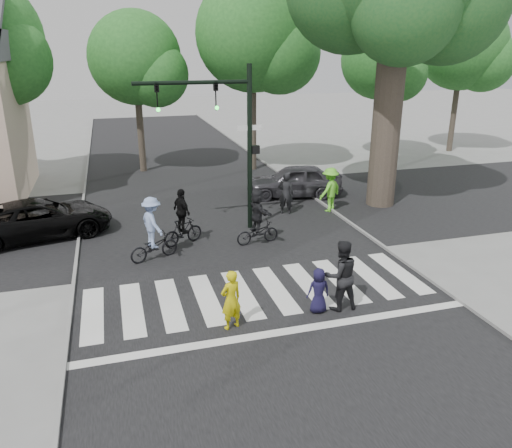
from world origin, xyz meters
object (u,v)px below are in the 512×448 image
Objects in this scene: pedestrian_child at (319,291)px; cyclist_mid at (182,222)px; pedestrian_adult at (341,275)px; cyclist_left at (153,233)px; cyclist_right at (257,220)px; pedestrian_woman at (231,300)px; car_suv at (40,219)px; traffic_signal at (227,126)px; car_grey at (294,181)px.

cyclist_mid reaches higher than pedestrian_child.
cyclist_mid is at bearing -60.21° from pedestrian_adult.
cyclist_left is 3.63m from cyclist_right.
pedestrian_woman is 5.87m from cyclist_mid.
cyclist_left is at bearing -144.07° from car_suv.
pedestrian_adult is 0.91× the size of cyclist_left.
pedestrian_woman is 0.73× the size of cyclist_left.
cyclist_left is (-2.96, -2.05, -2.99)m from traffic_signal.
traffic_signal reaches higher than pedestrian_adult.
car_suv is (-3.72, 3.25, -0.22)m from cyclist_left.
cyclist_mid reaches higher than car_suv.
pedestrian_adult is (2.96, 0.15, 0.19)m from pedestrian_woman.
car_grey is (10.62, 2.34, 0.05)m from car_suv.
cyclist_mid is 2.60m from cyclist_right.
pedestrian_woman is at bearing -160.50° from car_suv.
cyclist_mid is at bearing -106.91° from pedestrian_woman.
pedestrian_woman reaches higher than car_suv.
traffic_signal reaches higher than cyclist_right.
pedestrian_woman is 5.65m from cyclist_right.
pedestrian_adult reaches higher than car_suv.
cyclist_mid is at bearing -40.60° from car_grey.
cyclist_right is 0.45× the size of car_grey.
pedestrian_woman reaches higher than car_grey.
pedestrian_child is 5.07m from cyclist_right.
cyclist_left reaches higher than cyclist_right.
pedestrian_adult is at bearing -81.55° from cyclist_right.
pedestrian_woman is (-1.55, -6.85, -3.13)m from traffic_signal.
car_grey is (5.50, 10.39, -0.03)m from pedestrian_woman.
car_grey is at bearing -103.87° from pedestrian_adult.
pedestrian_adult is at bearing -60.27° from cyclist_mid.
cyclist_right reaches higher than pedestrian_child.
cyclist_left is 1.07× the size of cyclist_right.
cyclist_right is 7.87m from car_suv.
traffic_signal is 7.69m from pedestrian_woman.
traffic_signal reaches higher than car_suv.
pedestrian_adult is 0.44× the size of car_grey.
car_grey is (2.54, 10.24, -0.22)m from pedestrian_adult.
cyclist_right is at bearing 6.27° from cyclist_left.
pedestrian_child is at bearing -83.25° from traffic_signal.
car_grey reaches higher than car_suv.
pedestrian_adult is at bearing -176.11° from pedestrian_child.
cyclist_right is at bearing -132.90° from pedestrian_woman.
traffic_signal is at bearing -122.67° from pedestrian_woman.
pedestrian_adult is at bearing 162.99° from pedestrian_woman.
pedestrian_child is at bearing -88.42° from cyclist_right.
cyclist_right reaches higher than pedestrian_woman.
cyclist_mid is 5.29m from car_suv.
traffic_signal is 4.92× the size of pedestrian_child.
traffic_signal is at bearing 27.92° from cyclist_mid.
cyclist_mid is 0.40× the size of car_suv.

